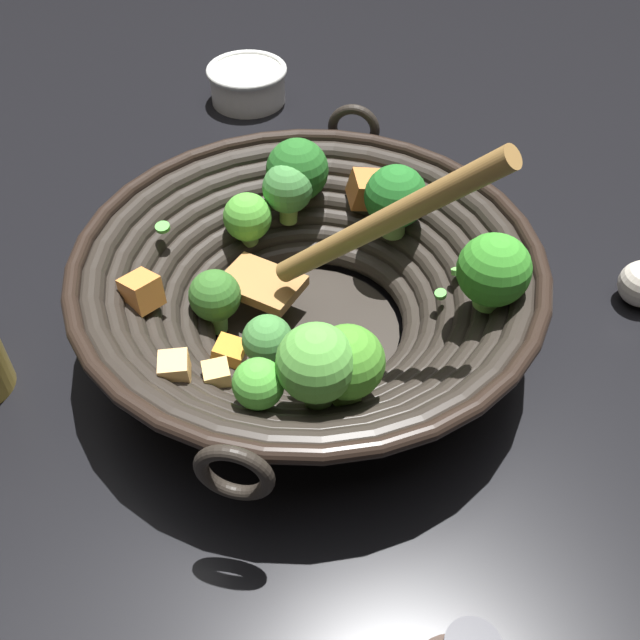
# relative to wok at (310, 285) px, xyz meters

# --- Properties ---
(ground_plane) EXTENTS (4.00, 4.00, 0.00)m
(ground_plane) POSITION_rel_wok_xyz_m (-0.00, -0.00, -0.06)
(ground_plane) COLOR black
(wok) EXTENTS (0.41, 0.40, 0.25)m
(wok) POSITION_rel_wok_xyz_m (0.00, 0.00, 0.00)
(wok) COLOR black
(wok) RESTS_ON ground
(prep_bowl) EXTENTS (0.10, 0.10, 0.05)m
(prep_bowl) POSITION_rel_wok_xyz_m (-0.44, 0.03, -0.04)
(prep_bowl) COLOR silver
(prep_bowl) RESTS_ON ground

